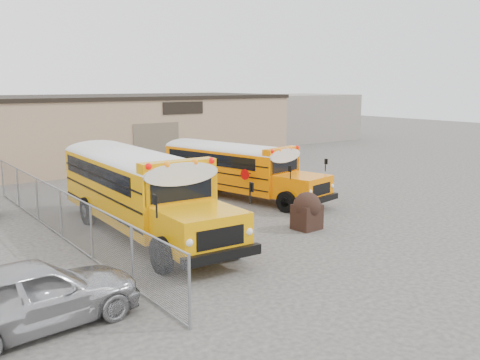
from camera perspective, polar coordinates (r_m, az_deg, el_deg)
ground at (r=20.43m, az=0.58°, el=-5.34°), size 120.00×120.00×0.00m
warehouse at (r=37.79m, az=-17.84°, el=5.05°), size 30.20×10.20×4.67m
chainlink_fence at (r=20.18m, az=-18.56°, el=-3.44°), size 0.07×18.07×1.81m
distant_building_right at (r=53.58m, az=5.98°, el=6.70°), size 10.00×8.00×4.40m
school_bus_left at (r=26.07m, az=-16.37°, el=1.73°), size 3.08×10.79×3.13m
school_bus_right at (r=29.96m, az=-8.23°, el=2.59°), size 4.16×9.38×2.67m
tarp_bundle at (r=20.51m, az=7.16°, el=-3.22°), size 1.06×1.06×1.44m
car_silver at (r=13.10m, az=-21.31°, el=-11.36°), size 5.05×2.47×1.66m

